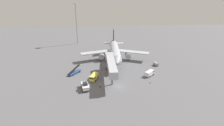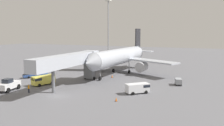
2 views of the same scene
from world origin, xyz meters
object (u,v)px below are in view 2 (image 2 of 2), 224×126
at_px(safety_cone_alpha, 112,76).
at_px(ground_crew_worker_foreground, 29,88).
at_px(jet_bridge, 71,61).
at_px(apron_light_mast, 108,18).
at_px(airplane_at_gate, 120,57).
at_px(service_van_near_right, 138,88).
at_px(baggage_cart_far_right, 178,81).
at_px(belt_loader_truck, 36,74).
at_px(pushback_tug, 9,85).
at_px(service_van_far_center, 43,80).
at_px(safety_cone_bravo, 116,99).

bearing_deg(safety_cone_alpha, ground_crew_worker_foreground, -113.58).
xyz_separation_m(jet_bridge, apron_light_mast, (-17.37, 60.67, 13.28)).
height_order(airplane_at_gate, service_van_near_right, airplane_at_gate).
bearing_deg(baggage_cart_far_right, belt_loader_truck, -171.66).
bearing_deg(service_van_near_right, ground_crew_worker_foreground, -158.17).
distance_m(belt_loader_truck, apron_light_mast, 58.40).
bearing_deg(pushback_tug, jet_bridge, 41.72).
xyz_separation_m(pushback_tug, belt_loader_truck, (-4.94, 14.40, -0.48)).
distance_m(airplane_at_gate, safety_cone_alpha, 8.79).
height_order(jet_bridge, service_van_far_center, jet_bridge).
height_order(service_van_far_center, safety_cone_alpha, service_van_far_center).
xyz_separation_m(service_van_near_right, apron_light_mast, (-33.71, 60.96, 18.00)).
distance_m(safety_cone_bravo, apron_light_mast, 77.38).
xyz_separation_m(belt_loader_truck, safety_cone_bravo, (29.46, -12.67, -0.41)).
distance_m(belt_loader_truck, baggage_cart_far_right, 38.55).
height_order(airplane_at_gate, jet_bridge, airplane_at_gate).
bearing_deg(jet_bridge, airplane_at_gate, 78.26).
distance_m(baggage_cart_far_right, ground_crew_worker_foreground, 34.16).
distance_m(safety_cone_alpha, safety_cone_bravo, 22.79).
height_order(airplane_at_gate, ground_crew_worker_foreground, airplane_at_gate).
bearing_deg(baggage_cart_far_right, ground_crew_worker_foreground, -144.79).
bearing_deg(ground_crew_worker_foreground, jet_bridge, 60.79).
distance_m(service_van_near_right, safety_cone_alpha, 17.89).
bearing_deg(airplane_at_gate, service_van_near_right, -60.24).
bearing_deg(safety_cone_bravo, apron_light_mast, 114.97).
xyz_separation_m(airplane_at_gate, belt_loader_truck, (-19.46, -15.44, -4.28)).
distance_m(jet_bridge, safety_cone_bravo, 17.02).
xyz_separation_m(jet_bridge, baggage_cart_far_right, (22.99, 10.89, -5.03)).
height_order(pushback_tug, safety_cone_bravo, pushback_tug).
bearing_deg(airplane_at_gate, pushback_tug, -115.95).
bearing_deg(airplane_at_gate, safety_cone_bravo, -70.42).
distance_m(jet_bridge, apron_light_mast, 64.49).
height_order(baggage_cart_far_right, ground_crew_worker_foreground, ground_crew_worker_foreground).
relative_size(belt_loader_truck, safety_cone_alpha, 8.51).
bearing_deg(jet_bridge, safety_cone_bravo, -27.26).
bearing_deg(airplane_at_gate, apron_light_mast, 118.50).
bearing_deg(jet_bridge, service_van_near_right, -1.02).
xyz_separation_m(jet_bridge, safety_cone_bravo, (14.31, -7.37, -5.53)).
bearing_deg(service_van_near_right, apron_light_mast, 118.94).
xyz_separation_m(pushback_tug, service_van_near_right, (26.54, 8.82, -0.07)).
bearing_deg(ground_crew_worker_foreground, belt_loader_truck, 125.97).
bearing_deg(baggage_cart_far_right, service_van_far_center, -157.18).
height_order(jet_bridge, safety_cone_bravo, jet_bridge).
distance_m(jet_bridge, ground_crew_worker_foreground, 11.24).
bearing_deg(safety_cone_bravo, service_van_near_right, 74.05).
bearing_deg(airplane_at_gate, belt_loader_truck, -141.58).
bearing_deg(service_van_far_center, belt_loader_truck, 139.33).
xyz_separation_m(airplane_at_gate, service_van_far_center, (-11.30, -22.45, -3.79)).
height_order(belt_loader_truck, service_van_near_right, belt_loader_truck).
bearing_deg(baggage_cart_far_right, pushback_tug, -148.94).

